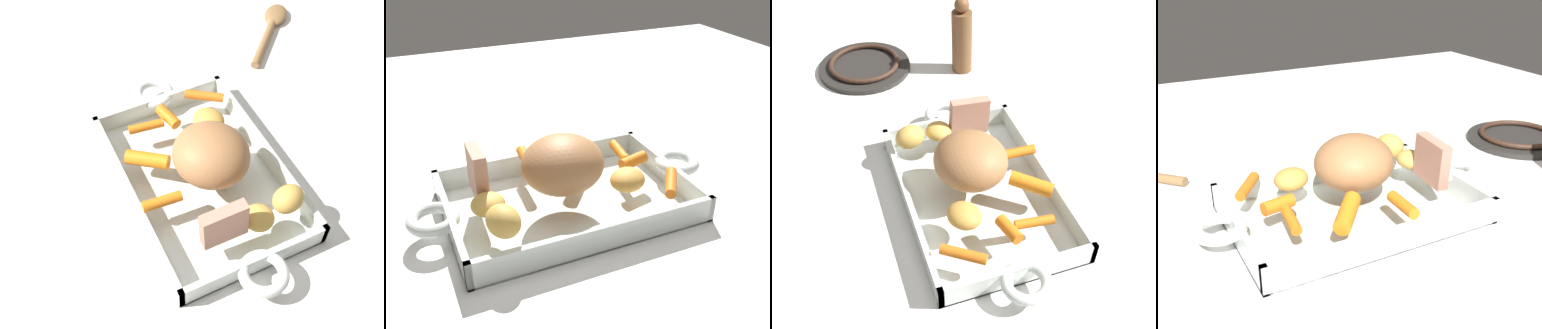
% 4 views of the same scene
% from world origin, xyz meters
% --- Properties ---
extents(ground_plane, '(1.91, 1.91, 0.00)m').
position_xyz_m(ground_plane, '(0.00, 0.00, 0.00)').
color(ground_plane, silver).
extents(roasting_dish, '(0.46, 0.24, 0.04)m').
position_xyz_m(roasting_dish, '(0.00, 0.00, 0.01)').
color(roasting_dish, silver).
rests_on(roasting_dish, ground_plane).
extents(pork_roast, '(0.16, 0.16, 0.08)m').
position_xyz_m(pork_roast, '(0.01, 0.01, 0.08)').
color(pork_roast, '#A46E43').
rests_on(pork_roast, roasting_dish).
extents(roast_slice_outer, '(0.02, 0.07, 0.07)m').
position_xyz_m(roast_slice_outer, '(0.12, -0.03, 0.07)').
color(roast_slice_outer, tan).
rests_on(roast_slice_outer, roasting_dish).
extents(baby_carrot_short, '(0.05, 0.03, 0.02)m').
position_xyz_m(baby_carrot_short, '(-0.12, -0.01, 0.05)').
color(baby_carrot_short, orange).
rests_on(baby_carrot_short, roasting_dish).
extents(baby_carrot_northwest, '(0.02, 0.06, 0.02)m').
position_xyz_m(baby_carrot_northwest, '(-0.11, -0.05, 0.05)').
color(baby_carrot_northwest, orange).
rests_on(baby_carrot_northwest, roasting_dish).
extents(baby_carrot_center_left, '(0.02, 0.06, 0.02)m').
position_xyz_m(baby_carrot_center_left, '(0.04, -0.08, 0.05)').
color(baby_carrot_center_left, orange).
rests_on(baby_carrot_center_left, roasting_dish).
extents(baby_carrot_northeast, '(0.05, 0.06, 0.02)m').
position_xyz_m(baby_carrot_northeast, '(-0.14, 0.07, 0.05)').
color(baby_carrot_northeast, orange).
rests_on(baby_carrot_northeast, roasting_dish).
extents(baby_carrot_southeast, '(0.06, 0.07, 0.03)m').
position_xyz_m(baby_carrot_southeast, '(-0.04, -0.07, 0.05)').
color(baby_carrot_southeast, orange).
rests_on(baby_carrot_southeast, roasting_dish).
extents(potato_near_roast, '(0.05, 0.06, 0.04)m').
position_xyz_m(potato_near_roast, '(0.12, 0.08, 0.06)').
color(potato_near_roast, gold).
rests_on(potato_near_roast, roasting_dish).
extents(potato_corner, '(0.07, 0.07, 0.03)m').
position_xyz_m(potato_corner, '(-0.07, 0.05, 0.06)').
color(potato_corner, gold).
rests_on(potato_corner, roasting_dish).
extents(potato_golden_small, '(0.06, 0.06, 0.03)m').
position_xyz_m(potato_golden_small, '(0.13, 0.03, 0.06)').
color(potato_golden_small, gold).
rests_on(potato_golden_small, roasting_dish).
extents(stove_burner_rear, '(0.20, 0.20, 0.02)m').
position_xyz_m(stove_burner_rear, '(0.45, 0.11, 0.01)').
color(stove_burner_rear, '#282623').
rests_on(stove_burner_rear, ground_plane).
extents(pepper_mill, '(0.04, 0.04, 0.17)m').
position_xyz_m(pepper_mill, '(0.38, -0.10, 0.08)').
color(pepper_mill, brown).
rests_on(pepper_mill, ground_plane).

